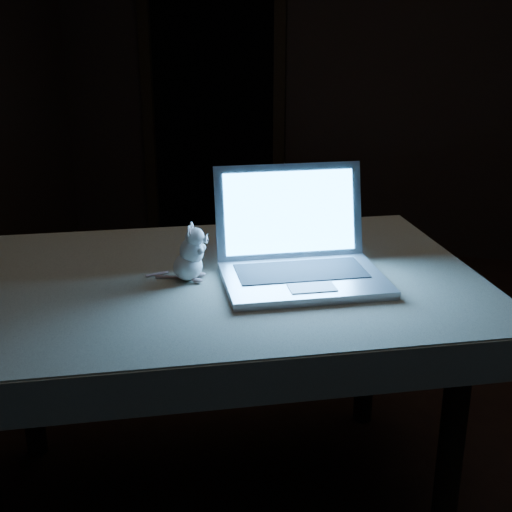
% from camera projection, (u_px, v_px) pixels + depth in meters
% --- Properties ---
extents(floor, '(5.00, 5.00, 0.00)m').
position_uv_depth(floor, '(303.00, 448.00, 2.71)').
color(floor, black).
rests_on(floor, ground).
extents(back_wall, '(4.50, 0.04, 2.60)m').
position_uv_depth(back_wall, '(370.00, 65.00, 4.57)').
color(back_wall, black).
rests_on(back_wall, ground).
extents(doorway, '(1.06, 0.36, 2.13)m').
position_uv_depth(doorway, '(213.00, 97.00, 4.88)').
color(doorway, black).
rests_on(doorway, back_wall).
extents(table, '(1.82, 1.54, 0.83)m').
position_uv_depth(table, '(216.00, 395.00, 2.30)').
color(table, black).
rests_on(table, floor).
extents(tablecloth, '(2.02, 1.84, 0.12)m').
position_uv_depth(tablecloth, '(194.00, 299.00, 2.15)').
color(tablecloth, beige).
rests_on(tablecloth, table).
extents(laptop, '(0.62, 0.59, 0.33)m').
position_uv_depth(laptop, '(305.00, 232.00, 2.05)').
color(laptop, silver).
rests_on(laptop, tablecloth).
extents(plush_mouse, '(0.18, 0.18, 0.18)m').
position_uv_depth(plush_mouse, '(187.00, 252.00, 2.11)').
color(plush_mouse, white).
rests_on(plush_mouse, tablecloth).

